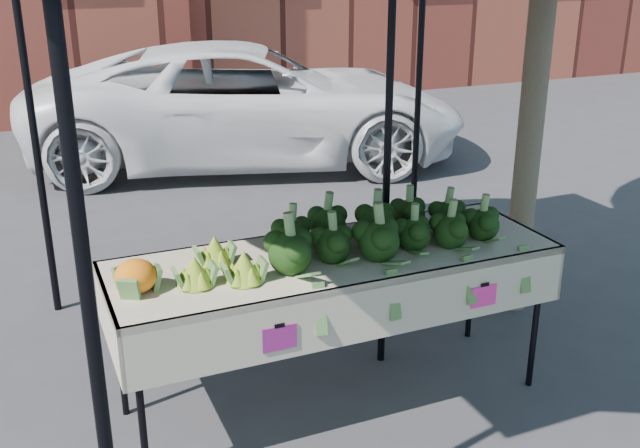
{
  "coord_description": "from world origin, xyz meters",
  "views": [
    {
      "loc": [
        -1.71,
        -3.18,
        2.42
      ],
      "look_at": [
        -0.2,
        0.32,
        1.0
      ],
      "focal_mm": 41.59,
      "sensor_mm": 36.0,
      "label": 1
    }
  ],
  "objects": [
    {
      "name": "table",
      "position": [
        -0.2,
        0.12,
        0.45
      ],
      "size": [
        2.4,
        0.81,
        0.9
      ],
      "color": "beige",
      "rests_on": "ground"
    },
    {
      "name": "canopy",
      "position": [
        -0.1,
        0.48,
        1.37
      ],
      "size": [
        3.16,
        3.16,
        2.74
      ],
      "primitive_type": null,
      "color": "black",
      "rests_on": "ground"
    },
    {
      "name": "cauliflower_pair",
      "position": [
        -1.25,
        0.07,
        0.99
      ],
      "size": [
        0.21,
        0.21,
        0.19
      ],
      "primitive_type": "ellipsoid",
      "color": "orange",
      "rests_on": "table"
    },
    {
      "name": "broccoli_heap",
      "position": [
        0.07,
        0.15,
        1.04
      ],
      "size": [
        1.38,
        0.58,
        0.27
      ],
      "primitive_type": "ellipsoid",
      "color": "black",
      "rests_on": "table"
    },
    {
      "name": "romanesco_cluster",
      "position": [
        -0.87,
        0.11,
        1.0
      ],
      "size": [
        0.44,
        0.48,
        0.21
      ],
      "primitive_type": "ellipsoid",
      "color": "#9FBE36",
      "rests_on": "table"
    },
    {
      "name": "ground",
      "position": [
        0.0,
        0.0,
        0.0
      ],
      "size": [
        90.0,
        90.0,
        0.0
      ],
      "primitive_type": "plane",
      "color": "#343437"
    }
  ]
}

